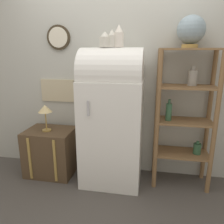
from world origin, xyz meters
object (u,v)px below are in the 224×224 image
object	(u,v)px
refrigerator	(112,116)
vase_right	(119,37)
globe	(191,30)
vase_left	(105,40)
vase_center	(112,39)
suitcase_trunk	(51,152)
desk_lamp	(45,110)

from	to	relation	value
refrigerator	vase_right	xyz separation A→B (m)	(0.07, 0.01, 0.88)
globe	vase_left	bearing A→B (deg)	-171.98
refrigerator	vase_left	distance (m)	0.85
refrigerator	vase_center	world-z (taller)	vase_center
vase_left	vase_center	world-z (taller)	vase_center
vase_left	vase_right	xyz separation A→B (m)	(0.15, 0.02, 0.03)
refrigerator	vase_center	bearing A→B (deg)	-11.23
refrigerator	globe	xyz separation A→B (m)	(0.82, 0.12, 0.94)
vase_left	suitcase_trunk	bearing A→B (deg)	178.03
vase_left	desk_lamp	xyz separation A→B (m)	(-0.76, -0.00, -0.81)
vase_right	desk_lamp	xyz separation A→B (m)	(-0.91, -0.02, -0.85)
vase_center	vase_right	world-z (taller)	vase_right
refrigerator	desk_lamp	bearing A→B (deg)	-179.52
refrigerator	globe	size ratio (longest dim) A/B	4.85
vase_right	desk_lamp	world-z (taller)	vase_right
globe	vase_left	size ratio (longest dim) A/B	2.00
suitcase_trunk	desk_lamp	bearing A→B (deg)	-125.94
vase_left	vase_right	size ratio (longest dim) A/B	0.71
refrigerator	vase_left	xyz separation A→B (m)	(-0.08, -0.01, 0.85)
refrigerator	vase_center	size ratio (longest dim) A/B	8.58
refrigerator	suitcase_trunk	world-z (taller)	refrigerator
refrigerator	vase_right	distance (m)	0.88
suitcase_trunk	globe	bearing A→B (deg)	3.51
vase_right	desk_lamp	bearing A→B (deg)	-178.78
refrigerator	suitcase_trunk	bearing A→B (deg)	178.66
refrigerator	vase_right	world-z (taller)	vase_right
vase_left	desk_lamp	world-z (taller)	vase_left
suitcase_trunk	vase_center	distance (m)	1.61
globe	vase_right	distance (m)	0.75
suitcase_trunk	desk_lamp	size ratio (longest dim) A/B	1.79
globe	vase_center	distance (m)	0.83
refrigerator	desk_lamp	world-z (taller)	refrigerator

